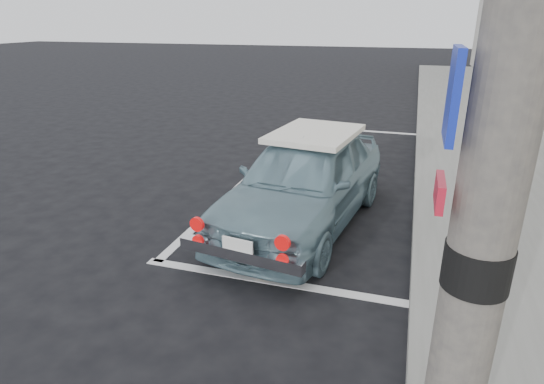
{
  "coord_description": "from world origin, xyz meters",
  "views": [
    {
      "loc": [
        1.62,
        -4.36,
        2.55
      ],
      "look_at": [
        0.25,
        0.1,
        0.75
      ],
      "focal_mm": 30.0,
      "sensor_mm": 36.0,
      "label": 1
    }
  ],
  "objects": [
    {
      "name": "cat",
      "position": [
        0.33,
        -0.45,
        0.11
      ],
      "size": [
        0.29,
        0.43,
        0.24
      ],
      "rotation": [
        0.0,
        0.0,
        0.37
      ],
      "color": "#756859",
      "rests_on": "ground"
    },
    {
      "name": "pline_front",
      "position": [
        0.5,
        6.5,
        0.0
      ],
      "size": [
        3.0,
        0.12,
        0.01
      ],
      "primitive_type": "cube",
      "color": "silver",
      "rests_on": "ground"
    },
    {
      "name": "pline_rear",
      "position": [
        0.5,
        -0.5,
        0.0
      ],
      "size": [
        3.0,
        0.12,
        0.01
      ],
      "primitive_type": "cube",
      "color": "silver",
      "rests_on": "ground"
    },
    {
      "name": "retro_coupe",
      "position": [
        0.41,
        1.0,
        0.61
      ],
      "size": [
        1.9,
        3.68,
        1.2
      ],
      "rotation": [
        0.0,
        0.0,
        -0.14
      ],
      "color": "#6C8E9B",
      "rests_on": "ground"
    },
    {
      "name": "pline_side",
      "position": [
        -0.9,
        3.0,
        0.0
      ],
      "size": [
        0.12,
        7.0,
        0.01
      ],
      "primitive_type": "cube",
      "color": "silver",
      "rests_on": "ground"
    },
    {
      "name": "sidewalk",
      "position": [
        3.2,
        2.0,
        0.07
      ],
      "size": [
        2.8,
        40.0,
        0.15
      ],
      "primitive_type": "cube",
      "color": "slate",
      "rests_on": "ground"
    },
    {
      "name": "ground",
      "position": [
        0.0,
        0.0,
        0.0
      ],
      "size": [
        80.0,
        80.0,
        0.0
      ],
      "primitive_type": "plane",
      "color": "black",
      "rests_on": "ground"
    }
  ]
}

